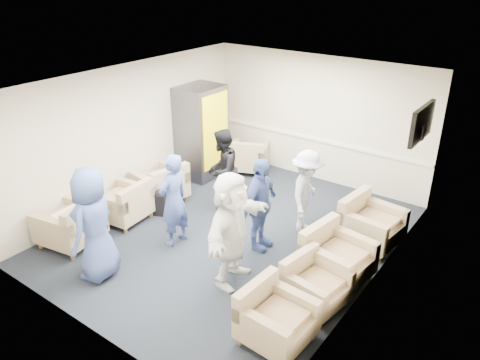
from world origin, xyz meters
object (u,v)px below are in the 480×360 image
Objects in this scene: armchair_left_mid at (126,204)px; person_mid_left at (174,200)px; armchair_left_near at (73,226)px; vending_machine at (201,132)px; armchair_right_near at (273,319)px; person_mid_right at (260,205)px; person_front_right at (232,229)px; armchair_corner at (248,158)px; armchair_right_midnear at (313,285)px; armchair_right_far at (369,225)px; person_back_left at (222,170)px; person_front_left at (94,224)px; armchair_left_far at (162,186)px; person_back_right at (306,192)px; armchair_right_midfar at (334,258)px.

person_mid_left is at bearing 84.12° from armchair_left_mid.
vending_machine reaches higher than armchair_left_near.
armchair_right_near is 2.19m from person_mid_right.
person_mid_left is (1.36, 1.06, 0.46)m from armchair_left_near.
person_front_right reaches higher than person_mid_right.
person_mid_right is at bearing 104.04° from armchair_corner.
person_front_right is at bearing 109.53° from armchair_right_midnear.
armchair_left_mid is at bearing 98.06° from armchair_right_midnear.
person_mid_left is (-2.65, -1.93, 0.46)m from armchair_right_far.
person_back_left reaches higher than armchair_right_far.
armchair_right_near is (3.93, 0.11, -0.03)m from armchair_left_near.
armchair_left_mid is 0.57× the size of person_mid_right.
person_front_left is at bearing 70.75° from armchair_corner.
armchair_right_far is at bearing 113.06° from armchair_left_far.
armchair_left_far is 1.02× the size of armchair_right_far.
person_back_right is (-1.06, 1.67, 0.46)m from armchair_right_midnear.
armchair_corner is 4.59m from person_front_left.
armchair_right_midfar reaches higher than armchair_right_midnear.
armchair_right_far reaches higher than armchair_corner.
armchair_left_near is 1.03× the size of armchair_left_far.
person_mid_right is 0.91× the size of person_front_right.
armchair_left_mid is 0.57× the size of person_mid_left.
armchair_corner is at bearing 76.32° from armchair_right_far.
armchair_right_midfar is at bearing 104.20° from armchair_left_near.
vending_machine reaches higher than person_front_left.
person_mid_right is (1.23, 0.72, -0.01)m from person_mid_left.
armchair_right_midnear is at bearing -163.46° from person_back_right.
armchair_left_mid is 2.63m from person_mid_right.
armchair_right_midfar is 2.90m from person_back_left.
armchair_right_midfar is 4.50m from vending_machine.
armchair_left_near is at bearing -88.12° from vending_machine.
person_mid_left reaches higher than armchair_right_midnear.
armchair_corner is at bearing 40.63° from person_back_right.
vending_machine is (-4.11, 2.47, 0.71)m from armchair_right_midnear.
armchair_left_near is 0.58× the size of person_front_right.
armchair_right_near is at bearing -39.93° from vending_machine.
armchair_left_near is 2.01m from armchair_left_far.
vending_machine is 1.14× the size of person_front_right.
armchair_left_near reaches higher than armchair_right_midnear.
armchair_right_midnear is at bearing 46.08° from person_back_left.
person_mid_right is at bearing 93.83° from armchair_left_far.
person_back_left is (1.12, 1.47, 0.46)m from armchair_left_mid.
armchair_left_far is at bearing 174.55° from armchair_left_mid.
armchair_right_near is 0.92m from armchair_right_midnear.
person_back_left is at bearing 105.80° from armchair_right_far.
person_mid_right is at bearing 45.64° from person_back_left.
armchair_left_mid is 3.93m from armchair_right_midfar.
person_mid_left reaches higher than armchair_right_midfar.
person_mid_left reaches higher than person_back_left.
armchair_right_midnear is 0.49× the size of person_front_right.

